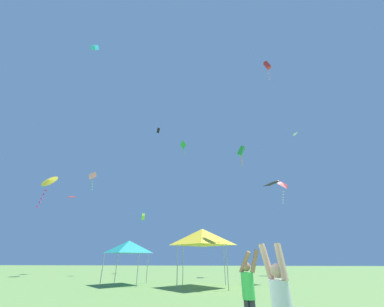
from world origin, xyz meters
name	(u,v)px	position (x,y,z in m)	size (l,w,h in m)	color
person_flyer_green	(249,289)	(1.04, 1.95, 1.02)	(0.60, 0.36, 1.99)	#2D2D38
person_watcher_white	(282,307)	(1.21, -0.47, 1.03)	(0.41, 0.49, 2.02)	#2D2D38
canopy_tent_yellow	(202,237)	(-0.50, 12.12, 3.15)	(3.47, 3.47, 3.71)	#9E9EA3
canopy_tent_teal	(129,247)	(-6.26, 13.19, 2.56)	(2.82, 2.82, 3.01)	#9E9EA3
kite_black_box	(158,130)	(-7.55, 24.53, 19.99)	(0.62, 0.77, 0.85)	black
kite_red_delta	(71,197)	(-17.21, 21.30, 8.78)	(1.55, 1.54, 0.47)	red
kite_green_diamond	(183,146)	(-2.50, 16.24, 12.79)	(0.59, 0.52, 1.57)	green
kite_cyan_box	(95,47)	(-10.90, 9.82, 20.98)	(0.52, 0.97, 1.07)	#2DB7CC
kite_lime_box	(143,217)	(-9.31, 26.57, 7.08)	(0.71, 1.08, 0.79)	#75D138
kite_yellow_delta	(49,182)	(-15.50, 14.61, 8.52)	(1.74, 1.33, 3.31)	yellow
kite_red_diamond	(283,185)	(10.08, 24.69, 10.65)	(1.43, 1.46, 3.28)	red
kite_green_box	(241,151)	(4.65, 22.45, 14.85)	(1.18, 0.92, 3.03)	green
kite_white_diamond	(295,134)	(15.10, 29.07, 20.99)	(0.88, 0.82, 0.43)	white
kite_red_box	(267,66)	(6.89, 13.32, 20.74)	(0.78, 0.65, 2.28)	red
kite_pink_diamond	(92,176)	(-17.35, 25.41, 12.92)	(1.41, 1.33, 2.56)	pink
kite_black_diamond	(272,183)	(5.93, 15.31, 8.09)	(1.45, 1.09, 0.52)	black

